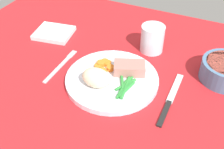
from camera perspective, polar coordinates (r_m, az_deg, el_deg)
dining_table at (r=77.95cm, az=1.45°, el=-1.83°), size 120.00×90.00×2.00cm
dinner_plate at (r=76.42cm, az=0.00°, el=-1.03°), size 25.59×25.59×1.60cm
meat_portion at (r=76.81cm, az=3.60°, el=1.32°), size 9.83×7.88×2.91cm
mashed_potatoes at (r=71.88cm, az=-3.21°, el=-0.69°), size 7.93×5.50×5.17cm
carrot_slices at (r=78.76cm, az=-1.68°, el=1.67°), size 5.78×6.68×1.27cm
green_beans at (r=72.59cm, az=2.60°, el=-2.48°), size 5.42×9.93×0.86cm
fork at (r=83.41cm, az=-10.55°, el=1.73°), size 1.44×16.60×0.40cm
knife at (r=73.11cm, az=11.85°, el=-5.09°), size 1.70×20.50×0.64cm
water_glass at (r=87.82cm, az=8.23°, el=6.95°), size 7.25×7.25×8.54cm
napkin at (r=98.22cm, az=-11.84°, el=8.36°), size 13.67×12.31×1.47cm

